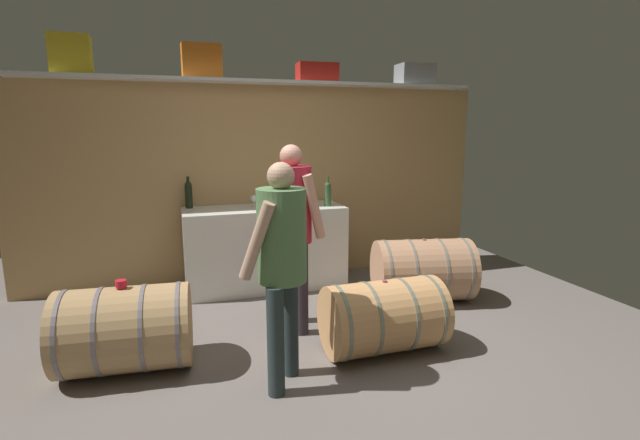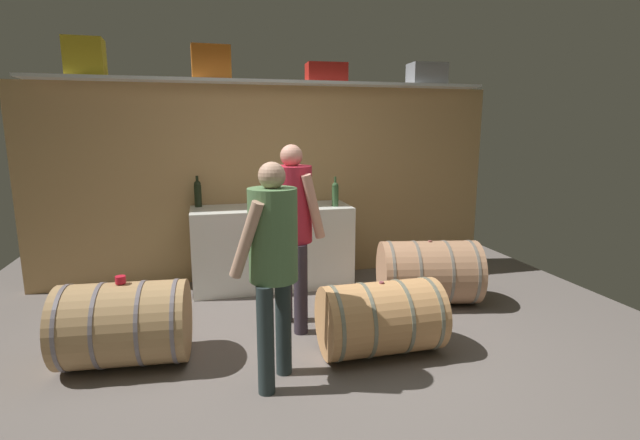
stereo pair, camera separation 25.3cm
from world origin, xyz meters
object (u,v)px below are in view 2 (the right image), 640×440
Objects in this scene: toolcase_yellow at (85,57)px; toolcase_orange at (211,62)px; toolcase_red at (326,73)px; wine_bottle_dark at (198,193)px; wine_bottle_green at (335,194)px; wine_barrel_flank at (429,272)px; wine_barrel_far at (381,318)px; toolcase_grey at (427,74)px; tasting_cup at (120,280)px; visitor_tasting at (272,252)px; wine_glass at (262,199)px; work_cabinet at (272,247)px; wine_barrel_near at (124,324)px; winemaker_pouring at (293,218)px.

toolcase_orange is at bearing -1.73° from toolcase_yellow.
toolcase_yellow is 2.43m from toolcase_red.
toolcase_yellow is 1.07× the size of wine_bottle_dark.
wine_barrel_flank is at bearing -46.75° from wine_bottle_green.
wine_bottle_dark is 0.37× the size of wine_barrel_far.
tasting_cup is (-3.19, -1.72, -1.69)m from toolcase_grey.
wine_glass is at bearing 29.42° from visitor_tasting.
wine_barrel_near is (-1.31, -1.50, -0.13)m from work_cabinet.
winemaker_pouring reaches higher than tasting_cup.
wine_glass reaches higher than work_cabinet.
toolcase_orange is 1.24m from toolcase_red.
wine_barrel_near is at bearing 170.18° from wine_barrel_far.
work_cabinet is at bearing -23.86° from toolcase_orange.
toolcase_orange reaches higher than wine_glass.
wine_barrel_near is 1.53m from winemaker_pouring.
wine_barrel_far is at bearing -4.21° from wine_barrel_near.
toolcase_orange reaches higher than toolcase_grey.
toolcase_grey is (3.64, 0.00, -0.06)m from toolcase_yellow.
work_cabinet is 1.70m from wine_barrel_flank.
tasting_cup is at bearing 97.38° from visitor_tasting.
wine_barrel_flank is (-0.45, -1.14, -2.02)m from toolcase_grey.
wine_barrel_far is 1.22m from wine_barrel_flank.
winemaker_pouring is at bearing 14.56° from tasting_cup.
toolcase_grey reaches higher than wine_bottle_green.
wine_barrel_flank is (0.85, 0.88, 0.03)m from wine_barrel_far.
toolcase_red is at bearing -176.91° from toolcase_grey.
toolcase_yellow is at bearing 173.38° from wine_glass.
toolcase_orange reaches higher than visitor_tasting.
wine_barrel_flank is at bearing -21.34° from toolcase_yellow.
toolcase_yellow is 2.64m from work_cabinet.
work_cabinet is (-0.67, -0.22, -1.88)m from toolcase_red.
work_cabinet is 12.81× the size of wine_glass.
toolcase_yellow is 2.74m from wine_barrel_near.
toolcase_red is at bearing 92.07° from wine_bottle_green.
wine_bottle_dark is 2.56m from wine_barrel_flank.
toolcase_orange is 3.13m from wine_barrel_far.
toolcase_yellow is 2.20m from wine_glass.
wine_bottle_dark is (-0.77, 0.20, 0.59)m from work_cabinet.
toolcase_grey reaches higher than wine_bottle_dark.
toolcase_grey is 0.43× the size of wine_barrel_near.
wine_bottle_dark is at bearing 122.99° from wine_barrel_far.
wine_barrel_near is at bearing -77.01° from toolcase_yellow.
tasting_cup is at bearing -145.43° from wine_bottle_green.
wine_barrel_near is 1.03× the size of wine_barrel_far.
wine_barrel_near is (0.45, -1.72, -2.09)m from toolcase_yellow.
wine_bottle_green is 0.20× the size of winemaker_pouring.
wine_glass is (-0.10, 0.03, 0.53)m from work_cabinet.
visitor_tasting is at bearing -110.48° from toolcase_red.
work_cabinet is at bearing 106.86° from wine_barrel_far.
winemaker_pouring is at bearing -112.87° from toolcase_red.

